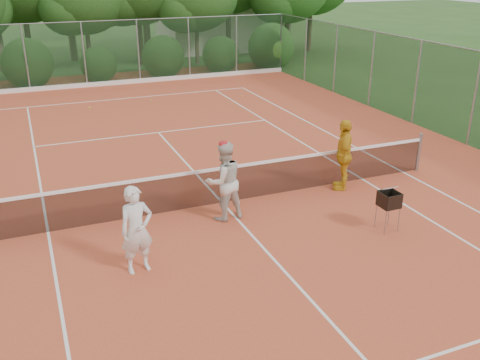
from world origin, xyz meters
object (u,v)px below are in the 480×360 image
object	(u,v)px
player_white	(137,230)
player_yellow	(344,155)
ball_hopper	(389,200)
player_center_grp	(224,181)

from	to	relation	value
player_white	player_yellow	size ratio (longest dim) A/B	0.93
player_white	ball_hopper	distance (m)	5.47
player_white	ball_hopper	bearing A→B (deg)	-12.86
player_white	player_center_grp	size ratio (longest dim) A/B	0.92
ball_hopper	player_center_grp	bearing A→B (deg)	163.74
player_yellow	ball_hopper	size ratio (longest dim) A/B	2.06
player_center_grp	player_white	bearing A→B (deg)	-147.12
player_white	player_center_grp	distance (m)	2.76
player_white	player_yellow	bearing A→B (deg)	10.50
player_white	player_center_grp	bearing A→B (deg)	24.42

